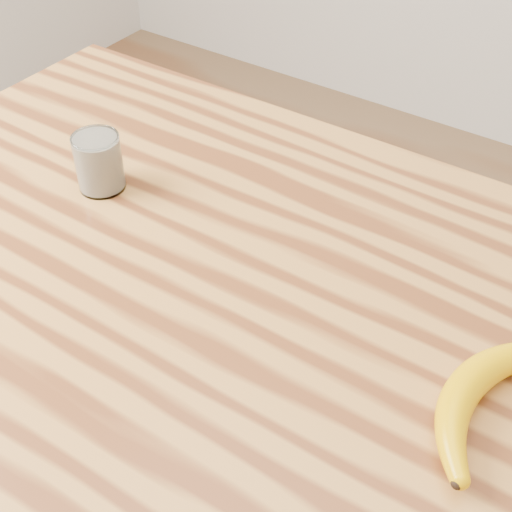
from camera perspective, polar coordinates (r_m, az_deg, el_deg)
The scene contains 3 objects.
table at distance 1.00m, azimuth -2.97°, elevation -6.88°, with size 1.20×0.80×0.90m.
smoothie_glass at distance 1.05m, azimuth -12.46°, elevation 7.33°, with size 0.07×0.07×0.09m.
banana at distance 0.80m, azimuth 16.68°, elevation -9.58°, with size 0.12×0.32×0.04m, color #EAAB00, non-canonical shape.
Camera 1 is at (0.42, -0.52, 1.52)m, focal length 50.00 mm.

